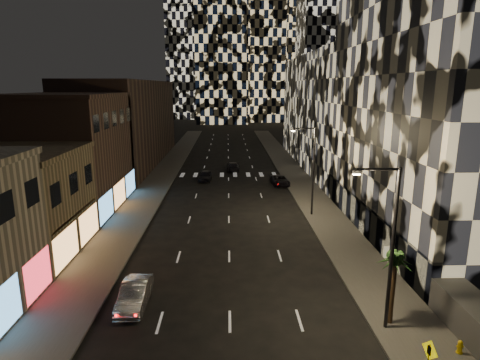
{
  "coord_description": "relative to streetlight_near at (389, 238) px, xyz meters",
  "views": [
    {
      "loc": [
        -0.03,
        -9.47,
        13.12
      ],
      "look_at": [
        0.88,
        20.84,
        6.0
      ],
      "focal_mm": 30.0,
      "sensor_mm": 36.0,
      "label": 1
    }
  ],
  "objects": [
    {
      "name": "retail_tan",
      "position": [
        -25.35,
        11.0,
        -1.35
      ],
      "size": [
        10.0,
        10.0,
        8.0
      ],
      "primitive_type": "cube",
      "color": "olive",
      "rests_on": "ground"
    },
    {
      "name": "ped_sign",
      "position": [
        -0.06,
        -5.13,
        -3.35
      ],
      "size": [
        0.24,
        0.89,
        2.72
      ],
      "rotation": [
        0.0,
        0.0,
        0.21
      ],
      "color": "black",
      "rests_on": "sidewalk_right"
    },
    {
      "name": "curb_right",
      "position": [
        -0.45,
        40.0,
        -5.28
      ],
      "size": [
        0.2,
        120.0,
        0.15
      ],
      "primitive_type": "cube",
      "color": "#4C4C47",
      "rests_on": "ground"
    },
    {
      "name": "car_silver_parked",
      "position": [
        -14.15,
        2.89,
        -4.62
      ],
      "size": [
        1.57,
        4.43,
        1.46
      ],
      "primitive_type": "imported",
      "rotation": [
        0.0,
        0.0,
        0.01
      ],
      "color": "#99999E",
      "rests_on": "ground"
    },
    {
      "name": "streetlight_near",
      "position": [
        0.0,
        0.0,
        0.0
      ],
      "size": [
        2.55,
        0.25,
        9.0
      ],
      "color": "black",
      "rests_on": "sidewalk_right"
    },
    {
      "name": "car_dark_midlane",
      "position": [
        -11.67,
        36.24,
        -4.66
      ],
      "size": [
        1.99,
        4.22,
        1.39
      ],
      "primitive_type": "imported",
      "rotation": [
        0.0,
        0.0,
        -0.09
      ],
      "color": "black",
      "rests_on": "ground"
    },
    {
      "name": "curb_left",
      "position": [
        -16.25,
        40.0,
        -5.28
      ],
      "size": [
        0.2,
        120.0,
        0.15
      ],
      "primitive_type": "cube",
      "color": "#4C4C47",
      "rests_on": "ground"
    },
    {
      "name": "sidewalk_right",
      "position": [
        1.65,
        40.0,
        -5.28
      ],
      "size": [
        4.0,
        120.0,
        0.15
      ],
      "primitive_type": "cube",
      "color": "#47443F",
      "rests_on": "ground"
    },
    {
      "name": "retail_filler_left",
      "position": [
        -25.35,
        50.0,
        1.65
      ],
      "size": [
        10.0,
        40.0,
        14.0
      ],
      "primitive_type": "cube",
      "color": "#4A332A",
      "rests_on": "ground"
    },
    {
      "name": "fire_hydrant",
      "position": [
        3.08,
        -2.31,
        -4.88
      ],
      "size": [
        0.33,
        0.32,
        0.68
      ],
      "rotation": [
        0.0,
        0.0,
        -0.02
      ],
      "color": "yellow",
      "rests_on": "sidewalk_right"
    },
    {
      "name": "sidewalk_left",
      "position": [
        -18.35,
        40.0,
        -5.28
      ],
      "size": [
        4.0,
        120.0,
        0.15
      ],
      "primitive_type": "cube",
      "color": "#47443F",
      "rests_on": "ground"
    },
    {
      "name": "car_dark_rightlane",
      "position": [
        -1.35,
        33.26,
        -4.71
      ],
      "size": [
        2.45,
        4.74,
        1.28
      ],
      "primitive_type": "imported",
      "rotation": [
        0.0,
        0.0,
        0.07
      ],
      "color": "black",
      "rests_on": "ground"
    },
    {
      "name": "midrise_right",
      "position": [
        11.65,
        14.5,
        5.65
      ],
      "size": [
        16.0,
        25.0,
        22.0
      ],
      "primitive_type": "cube",
      "color": "#232326",
      "rests_on": "ground"
    },
    {
      "name": "car_dark_oncoming",
      "position": [
        -7.63,
        43.14,
        -4.67
      ],
      "size": [
        1.98,
        4.71,
        1.36
      ],
      "primitive_type": "imported",
      "rotation": [
        0.0,
        0.0,
        3.16
      ],
      "color": "black",
      "rests_on": "ground"
    },
    {
      "name": "palm_tree",
      "position": [
        0.65,
        0.41,
        -1.69
      ],
      "size": [
        2.13,
        2.17,
        4.26
      ],
      "color": "#47331E",
      "rests_on": "sidewalk_right"
    },
    {
      "name": "midrise_filler_right",
      "position": [
        11.65,
        47.0,
        3.65
      ],
      "size": [
        16.0,
        40.0,
        18.0
      ],
      "primitive_type": "cube",
      "color": "#232326",
      "rests_on": "ground"
    },
    {
      "name": "retail_brown",
      "position": [
        -25.35,
        23.5,
        0.65
      ],
      "size": [
        10.0,
        15.0,
        12.0
      ],
      "primitive_type": "cube",
      "color": "#4A332A",
      "rests_on": "ground"
    },
    {
      "name": "midrise_base",
      "position": [
        3.95,
        14.5,
        -3.85
      ],
      "size": [
        0.6,
        25.0,
        3.0
      ],
      "primitive_type": "cube",
      "color": "#383838",
      "rests_on": "ground"
    },
    {
      "name": "streetlight_far",
      "position": [
        0.0,
        20.0,
        0.0
      ],
      "size": [
        2.55,
        0.25,
        9.0
      ],
      "color": "black",
      "rests_on": "sidewalk_right"
    }
  ]
}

